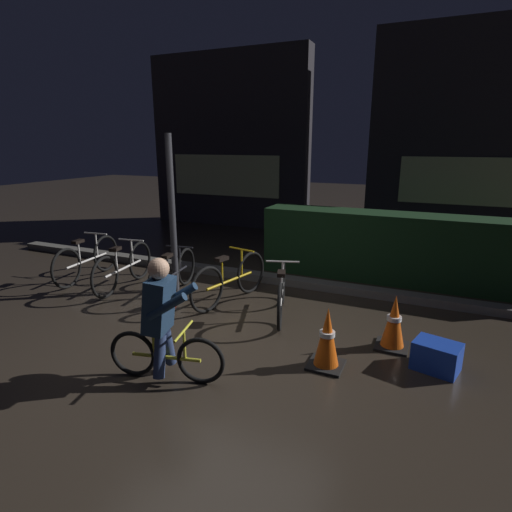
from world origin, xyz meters
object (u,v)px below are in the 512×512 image
object	(u,v)px
parked_bike_right_mid	(281,293)
parked_bike_center_left	(173,274)
parked_bike_center_right	(230,280)
blue_crate	(436,356)
parked_bike_leftmost	(87,260)
traffic_cone_near	(327,339)
cyclist	(162,319)
street_post	(172,216)
traffic_cone_far	(394,323)
parked_bike_left_mid	(124,267)

from	to	relation	value
parked_bike_right_mid	parked_bike_center_left	bearing A→B (deg)	68.76
parked_bike_center_right	blue_crate	distance (m)	2.93
parked_bike_leftmost	traffic_cone_near	xyz separation A→B (m)	(4.48, -1.17, -0.03)
parked_bike_center_left	parked_bike_center_right	size ratio (longest dim) A/B	0.94
parked_bike_center_left	cyclist	bearing A→B (deg)	-154.96
blue_crate	cyclist	distance (m)	2.80
cyclist	parked_bike_right_mid	bearing A→B (deg)	62.75
traffic_cone_near	blue_crate	world-z (taller)	traffic_cone_near
street_post	parked_bike_right_mid	distance (m)	2.08
parked_bike_center_right	blue_crate	size ratio (longest dim) A/B	3.64
parked_bike_center_left	parked_bike_right_mid	bearing A→B (deg)	-101.20
traffic_cone_far	parked_bike_center_left	bearing A→B (deg)	172.22
street_post	parked_bike_right_mid	size ratio (longest dim) A/B	1.66
parked_bike_leftmost	blue_crate	distance (m)	5.58
parked_bike_left_mid	parked_bike_right_mid	distance (m)	2.70
parked_bike_center_right	parked_bike_right_mid	xyz separation A→B (m)	(0.86, -0.15, -0.02)
parked_bike_center_right	traffic_cone_far	distance (m)	2.39
parked_bike_left_mid	cyclist	bearing A→B (deg)	-138.80
traffic_cone_far	traffic_cone_near	bearing A→B (deg)	-129.23
parked_bike_center_left	cyclist	world-z (taller)	cyclist
parked_bike_leftmost	traffic_cone_near	distance (m)	4.63
parked_bike_leftmost	parked_bike_center_left	xyz separation A→B (m)	(1.76, -0.01, -0.02)
street_post	parked_bike_left_mid	bearing A→B (deg)	-164.47
parked_bike_left_mid	blue_crate	world-z (taller)	parked_bike_left_mid
traffic_cone_far	blue_crate	world-z (taller)	traffic_cone_far
parked_bike_center_left	traffic_cone_far	distance (m)	3.33
parked_bike_leftmost	traffic_cone_far	bearing A→B (deg)	-101.47
street_post	cyclist	xyz separation A→B (m)	(1.37, -2.16, -0.57)
street_post	parked_bike_leftmost	world-z (taller)	street_post
street_post	parked_bike_right_mid	bearing A→B (deg)	-7.20
street_post	parked_bike_center_right	world-z (taller)	street_post
parked_bike_right_mid	parked_bike_leftmost	bearing A→B (deg)	70.25
parked_bike_left_mid	cyclist	size ratio (longest dim) A/B	1.29
parked_bike_center_left	parked_bike_center_right	xyz separation A→B (m)	(0.96, 0.05, 0.02)
parked_bike_center_right	parked_bike_right_mid	world-z (taller)	parked_bike_center_right
parked_bike_left_mid	parked_bike_center_right	world-z (taller)	parked_bike_center_right
street_post	cyclist	bearing A→B (deg)	-57.58
traffic_cone_near	blue_crate	distance (m)	1.13
street_post	blue_crate	world-z (taller)	street_post
street_post	parked_bike_center_left	size ratio (longest dim) A/B	1.59
parked_bike_right_mid	traffic_cone_near	size ratio (longest dim) A/B	2.22
parked_bike_left_mid	parked_bike_center_left	xyz separation A→B (m)	(0.88, 0.10, -0.02)
street_post	cyclist	size ratio (longest dim) A/B	1.93
street_post	parked_bike_leftmost	xyz separation A→B (m)	(-1.71, -0.13, -0.86)
street_post	parked_bike_left_mid	world-z (taller)	street_post
parked_bike_leftmost	parked_bike_center_left	distance (m)	1.76
parked_bike_leftmost	parked_bike_right_mid	xyz separation A→B (m)	(3.58, -0.11, -0.02)
parked_bike_right_mid	traffic_cone_far	world-z (taller)	parked_bike_right_mid
street_post	parked_bike_center_left	world-z (taller)	street_post
parked_bike_center_left	traffic_cone_near	xyz separation A→B (m)	(2.72, -1.16, -0.00)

